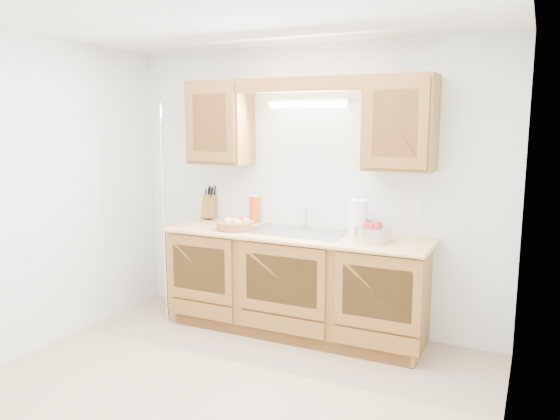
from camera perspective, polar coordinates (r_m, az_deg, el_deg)
The scene contains 17 objects.
room at distance 3.57m, azimuth -6.00°, elevation -0.33°, with size 3.52×3.50×2.50m.
base_cabinets at distance 4.80m, azimuth 1.74°, elevation -7.72°, with size 2.20×0.60×0.86m, color brown.
countertop at distance 4.67m, azimuth 1.69°, elevation -2.60°, with size 2.30×0.63×0.04m, color #EABA7A.
upper_cabinet_left at distance 5.09m, azimuth -6.23°, elevation 9.04°, with size 0.55×0.33×0.75m, color brown.
upper_cabinet_right at distance 4.45m, azimuth 12.49°, elevation 8.84°, with size 0.55×0.33×0.75m, color brown.
valance at distance 4.59m, azimuth 1.80°, elevation 13.00°, with size 2.20×0.05×0.12m, color brown.
fluorescent_fixture at distance 4.79m, azimuth 2.90°, elevation 11.12°, with size 0.76×0.08×0.08m.
sink at distance 4.70m, azimuth 1.80°, elevation -3.17°, with size 0.84×0.46×0.36m.
wire_shelf_pole at distance 5.05m, azimuth -12.04°, elevation -0.53°, with size 0.03×0.03×2.00m, color silver.
outlet_plate at distance 4.63m, azimuth 14.09°, elevation 0.40°, with size 0.08×0.01×0.12m, color white.
fruit_basket at distance 4.82m, azimuth -4.67°, elevation -1.48°, with size 0.34×0.34×0.10m.
knife_block at distance 5.35m, azimuth -7.36°, elevation 0.36°, with size 0.15×0.21×0.33m.
orange_canister at distance 5.10m, azimuth -2.70°, elevation 0.12°, with size 0.09×0.09×0.26m.
soap_bottle at distance 4.69m, azimuth 8.94°, elevation -1.39°, with size 0.07×0.08×0.16m, color blue.
sponge at distance 5.13m, azimuth -2.68°, elevation -1.22°, with size 0.12×0.09×0.02m.
paper_towel at distance 4.47m, azimuth 8.13°, elevation -0.96°, with size 0.18×0.18×0.37m.
apple_bowl at distance 4.41m, azimuth 9.67°, elevation -2.32°, with size 0.37×0.37×0.15m.
Camera 1 is at (1.85, -3.00, 1.85)m, focal length 35.00 mm.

